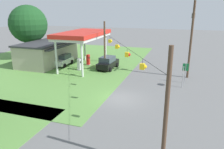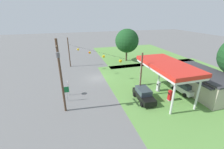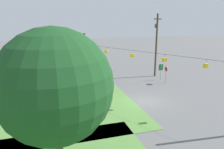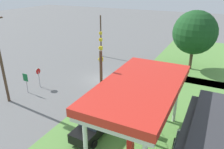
% 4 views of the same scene
% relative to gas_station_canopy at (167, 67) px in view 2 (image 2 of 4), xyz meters
% --- Properties ---
extents(ground_plane, '(160.00, 160.00, 0.00)m').
position_rel_gas_station_canopy_xyz_m(ground_plane, '(-9.76, -8.75, -4.90)').
color(ground_plane, slate).
extents(grass_verge_station_corner, '(36.00, 28.00, 0.04)m').
position_rel_gas_station_canopy_xyz_m(grass_verge_station_corner, '(2.00, 6.58, -4.88)').
color(grass_verge_station_corner, '#5B8E42').
rests_on(grass_verge_station_corner, ground).
extents(grass_verge_opposite_corner, '(24.00, 24.00, 0.04)m').
position_rel_gas_station_canopy_xyz_m(grass_verge_opposite_corner, '(-25.76, 7.25, -4.88)').
color(grass_verge_opposite_corner, '#5B8E42').
rests_on(grass_verge_opposite_corner, ground).
extents(gas_station_canopy, '(10.25, 5.23, 5.43)m').
position_rel_gas_station_canopy_xyz_m(gas_station_canopy, '(0.00, 0.00, 0.00)').
color(gas_station_canopy, silver).
rests_on(gas_station_canopy, ground).
extents(gas_station_store, '(10.49, 6.19, 3.58)m').
position_rel_gas_station_canopy_xyz_m(gas_station_store, '(0.45, 6.56, -3.10)').
color(gas_station_store, '#B2A893').
rests_on(gas_station_store, ground).
extents(fuel_pump_near, '(0.71, 0.56, 1.69)m').
position_rel_gas_station_canopy_xyz_m(fuel_pump_near, '(-1.56, -0.00, -4.10)').
color(fuel_pump_near, gray).
rests_on(fuel_pump_near, ground).
extents(fuel_pump_far, '(0.71, 0.56, 1.69)m').
position_rel_gas_station_canopy_xyz_m(fuel_pump_far, '(1.56, -0.00, -4.10)').
color(fuel_pump_far, gray).
rests_on(fuel_pump_far, ground).
extents(car_at_pumps_front, '(4.68, 2.29, 1.91)m').
position_rel_gas_station_canopy_xyz_m(car_at_pumps_front, '(0.39, -3.73, -3.93)').
color(car_at_pumps_front, black).
rests_on(car_at_pumps_front, ground).
extents(car_at_pumps_rear, '(4.23, 2.29, 1.77)m').
position_rel_gas_station_canopy_xyz_m(car_at_pumps_rear, '(0.16, 3.74, -3.99)').
color(car_at_pumps_rear, white).
rests_on(car_at_pumps_rear, ground).
extents(stop_sign_roadside, '(0.80, 0.08, 2.50)m').
position_rel_gas_station_canopy_xyz_m(stop_sign_roadside, '(-4.38, -14.45, -3.09)').
color(stop_sign_roadside, '#99999E').
rests_on(stop_sign_roadside, ground).
extents(route_sign, '(0.10, 0.70, 2.40)m').
position_rel_gas_station_canopy_xyz_m(route_sign, '(-2.57, -14.67, -3.19)').
color(route_sign, gray).
rests_on(route_sign, ground).
extents(utility_pole_main, '(2.20, 0.44, 9.63)m').
position_rel_gas_station_canopy_xyz_m(utility_pole_main, '(-0.17, -15.01, 0.48)').
color(utility_pole_main, '#4C3828').
rests_on(utility_pole_main, ground).
extents(signal_span_gantry, '(17.90, 10.24, 7.02)m').
position_rel_gas_station_canopy_xyz_m(signal_span_gantry, '(-9.76, -8.76, -1.04)').
color(signal_span_gantry, '#4C3828').
rests_on(signal_span_gantry, ground).
extents(tree_west_verge, '(6.16, 6.16, 8.57)m').
position_rel_gas_station_canopy_xyz_m(tree_west_verge, '(-19.16, 1.16, 0.57)').
color(tree_west_verge, '#4C3828').
rests_on(tree_west_verge, ground).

